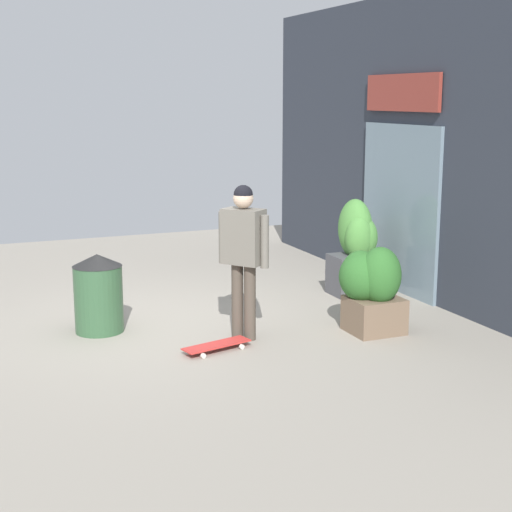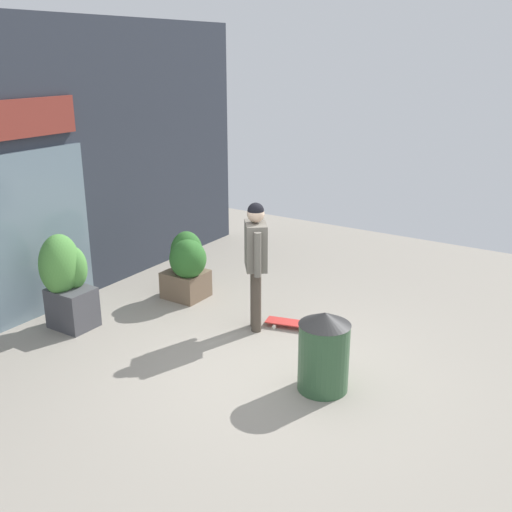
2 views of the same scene
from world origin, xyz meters
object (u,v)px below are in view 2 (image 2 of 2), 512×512
(skateboard, at_px, (294,323))
(planter_box_right, at_px, (66,278))
(skateboarder, at_px, (256,253))
(planter_box_left, at_px, (187,263))
(trash_bin, at_px, (324,351))

(skateboard, distance_m, planter_box_right, 3.06)
(skateboarder, xyz_separation_m, planter_box_left, (0.32, 1.40, -0.50))
(planter_box_right, distance_m, trash_bin, 3.60)
(planter_box_right, relative_size, trash_bin, 1.43)
(skateboarder, xyz_separation_m, skateboard, (0.29, -0.42, -0.99))
(skateboarder, height_order, skateboard, skateboarder)
(skateboarder, distance_m, planter_box_right, 2.51)
(planter_box_right, xyz_separation_m, trash_bin, (0.39, -3.57, -0.23))
(skateboard, bearing_deg, skateboarder, -159.98)
(skateboard, height_order, trash_bin, trash_bin)
(planter_box_left, xyz_separation_m, trash_bin, (-1.20, -2.83, -0.10))
(skateboard, xyz_separation_m, planter_box_left, (0.03, 1.83, 0.49))
(skateboarder, xyz_separation_m, planter_box_right, (-1.27, 2.14, -0.37))
(skateboard, distance_m, planter_box_left, 1.89)
(planter_box_left, distance_m, trash_bin, 3.08)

